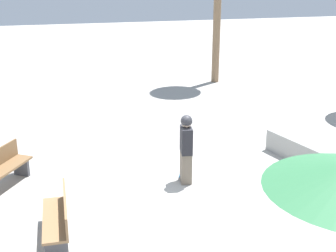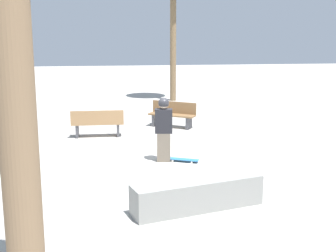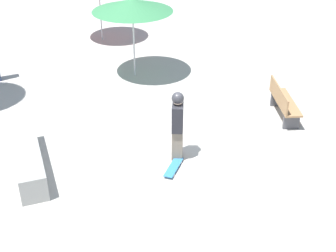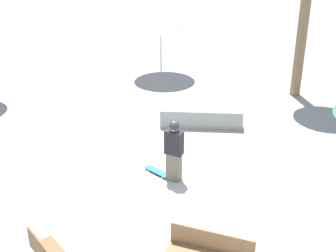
{
  "view_description": "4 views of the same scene",
  "coord_description": "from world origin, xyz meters",
  "px_view_note": "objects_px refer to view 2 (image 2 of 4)",
  "views": [
    {
      "loc": [
        2.73,
        9.31,
        4.83
      ],
      "look_at": [
        0.33,
        -0.6,
        1.22
      ],
      "focal_mm": 50.0,
      "sensor_mm": 36.0,
      "label": 1
    },
    {
      "loc": [
        -11.31,
        1.21,
        3.34
      ],
      "look_at": [
        -0.06,
        -0.18,
        0.93
      ],
      "focal_mm": 50.0,
      "sensor_mm": 36.0,
      "label": 2
    },
    {
      "loc": [
        -0.74,
        -8.9,
        5.93
      ],
      "look_at": [
        -0.21,
        -0.54,
        1.09
      ],
      "focal_mm": 50.0,
      "sensor_mm": 36.0,
      "label": 3
    },
    {
      "loc": [
        9.47,
        3.26,
        6.21
      ],
      "look_at": [
        -0.52,
        -0.45,
        1.18
      ],
      "focal_mm": 50.0,
      "sensor_mm": 36.0,
      "label": 4
    }
  ],
  "objects_px": {
    "bench_far": "(173,115)",
    "bench_near": "(98,123)",
    "concrete_ledge": "(198,195)",
    "skater_main": "(164,127)",
    "skateboard": "(183,159)"
  },
  "relations": [
    {
      "from": "bench_far",
      "to": "bench_near",
      "type": "bearing_deg",
      "value": 57.26
    },
    {
      "from": "concrete_ledge",
      "to": "bench_near",
      "type": "distance_m",
      "value": 6.45
    },
    {
      "from": "skater_main",
      "to": "bench_far",
      "type": "height_order",
      "value": "skater_main"
    },
    {
      "from": "bench_far",
      "to": "concrete_ledge",
      "type": "bearing_deg",
      "value": 117.72
    },
    {
      "from": "skater_main",
      "to": "skateboard",
      "type": "relative_size",
      "value": 2.0
    },
    {
      "from": "skater_main",
      "to": "bench_near",
      "type": "height_order",
      "value": "skater_main"
    },
    {
      "from": "skateboard",
      "to": "bench_far",
      "type": "bearing_deg",
      "value": 109.19
    },
    {
      "from": "concrete_ledge",
      "to": "bench_far",
      "type": "relative_size",
      "value": 1.61
    },
    {
      "from": "bench_near",
      "to": "bench_far",
      "type": "height_order",
      "value": "same"
    },
    {
      "from": "skater_main",
      "to": "skateboard",
      "type": "height_order",
      "value": "skater_main"
    },
    {
      "from": "skater_main",
      "to": "concrete_ledge",
      "type": "bearing_deg",
      "value": -78.2
    },
    {
      "from": "skater_main",
      "to": "bench_far",
      "type": "distance_m",
      "value": 4.17
    },
    {
      "from": "skateboard",
      "to": "skater_main",
      "type": "bearing_deg",
      "value": -170.56
    },
    {
      "from": "concrete_ledge",
      "to": "bench_far",
      "type": "height_order",
      "value": "bench_far"
    },
    {
      "from": "skateboard",
      "to": "bench_near",
      "type": "bearing_deg",
      "value": 149.39
    }
  ]
}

